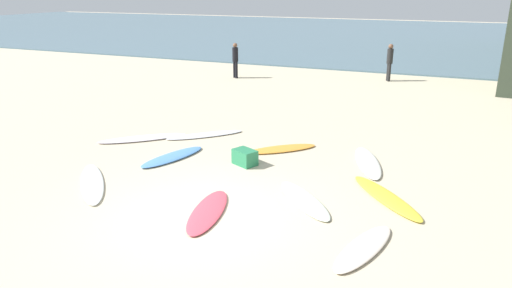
{
  "coord_description": "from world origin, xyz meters",
  "views": [
    {
      "loc": [
        4.14,
        -7.22,
        4.25
      ],
      "look_at": [
        -0.44,
        3.68,
        0.3
      ],
      "focal_mm": 33.18,
      "sensor_mm": 36.0,
      "label": 1
    }
  ],
  "objects_px": {
    "surfboard_0": "(142,138)",
    "surfboard_1": "(368,162)",
    "surfboard_2": "(92,183)",
    "surfboard_6": "(364,248)",
    "beachgoer_near": "(390,60)",
    "surfboard_7": "(282,149)",
    "surfboard_9": "(304,200)",
    "surfboard_8": "(205,135)",
    "surfboard_3": "(173,157)",
    "surfboard_5": "(386,197)",
    "surfboard_4": "(208,211)",
    "beachgoer_far": "(235,59)",
    "beach_cooler": "(245,157)"
  },
  "relations": [
    {
      "from": "surfboard_1",
      "to": "surfboard_5",
      "type": "height_order",
      "value": "surfboard_1"
    },
    {
      "from": "surfboard_3",
      "to": "surfboard_7",
      "type": "bearing_deg",
      "value": 51.26
    },
    {
      "from": "surfboard_9",
      "to": "surfboard_7",
      "type": "bearing_deg",
      "value": -104.52
    },
    {
      "from": "surfboard_8",
      "to": "surfboard_3",
      "type": "bearing_deg",
      "value": 140.32
    },
    {
      "from": "surfboard_2",
      "to": "surfboard_6",
      "type": "bearing_deg",
      "value": 133.26
    },
    {
      "from": "surfboard_6",
      "to": "beachgoer_near",
      "type": "bearing_deg",
      "value": 111.55
    },
    {
      "from": "surfboard_4",
      "to": "surfboard_5",
      "type": "xyz_separation_m",
      "value": [
        3.15,
        2.03,
        0.01
      ]
    },
    {
      "from": "surfboard_3",
      "to": "surfboard_6",
      "type": "bearing_deg",
      "value": -9.88
    },
    {
      "from": "surfboard_1",
      "to": "beachgoer_far",
      "type": "bearing_deg",
      "value": 111.85
    },
    {
      "from": "surfboard_1",
      "to": "surfboard_6",
      "type": "xyz_separation_m",
      "value": [
        0.68,
        -4.16,
        -0.0
      ]
    },
    {
      "from": "surfboard_2",
      "to": "surfboard_5",
      "type": "height_order",
      "value": "surfboard_5"
    },
    {
      "from": "beachgoer_far",
      "to": "surfboard_3",
      "type": "bearing_deg",
      "value": 146.09
    },
    {
      "from": "surfboard_9",
      "to": "beachgoer_far",
      "type": "relative_size",
      "value": 1.22
    },
    {
      "from": "surfboard_4",
      "to": "beachgoer_near",
      "type": "height_order",
      "value": "beachgoer_near"
    },
    {
      "from": "surfboard_2",
      "to": "surfboard_9",
      "type": "relative_size",
      "value": 1.21
    },
    {
      "from": "surfboard_8",
      "to": "beachgoer_near",
      "type": "relative_size",
      "value": 1.36
    },
    {
      "from": "surfboard_0",
      "to": "beachgoer_near",
      "type": "bearing_deg",
      "value": -65.83
    },
    {
      "from": "surfboard_5",
      "to": "surfboard_7",
      "type": "height_order",
      "value": "surfboard_5"
    },
    {
      "from": "surfboard_2",
      "to": "surfboard_8",
      "type": "distance_m",
      "value": 4.24
    },
    {
      "from": "surfboard_9",
      "to": "surfboard_1",
      "type": "bearing_deg",
      "value": -149.35
    },
    {
      "from": "beachgoer_near",
      "to": "surfboard_2",
      "type": "bearing_deg",
      "value": 141.45
    },
    {
      "from": "surfboard_2",
      "to": "beachgoer_near",
      "type": "xyz_separation_m",
      "value": [
        4.41,
        15.21,
        0.93
      ]
    },
    {
      "from": "surfboard_9",
      "to": "surfboard_5",
      "type": "bearing_deg",
      "value": 164.46
    },
    {
      "from": "surfboard_1",
      "to": "surfboard_6",
      "type": "height_order",
      "value": "surfboard_1"
    },
    {
      "from": "surfboard_5",
      "to": "surfboard_8",
      "type": "bearing_deg",
      "value": -64.36
    },
    {
      "from": "surfboard_4",
      "to": "surfboard_2",
      "type": "bearing_deg",
      "value": 163.41
    },
    {
      "from": "surfboard_3",
      "to": "surfboard_5",
      "type": "xyz_separation_m",
      "value": [
        5.49,
        -0.38,
        -0.0
      ]
    },
    {
      "from": "surfboard_2",
      "to": "beach_cooler",
      "type": "height_order",
      "value": "beach_cooler"
    },
    {
      "from": "surfboard_1",
      "to": "surfboard_3",
      "type": "bearing_deg",
      "value": 179.27
    },
    {
      "from": "surfboard_6",
      "to": "beachgoer_near",
      "type": "relative_size",
      "value": 1.11
    },
    {
      "from": "surfboard_3",
      "to": "surfboard_5",
      "type": "height_order",
      "value": "surfboard_3"
    },
    {
      "from": "surfboard_0",
      "to": "surfboard_1",
      "type": "xyz_separation_m",
      "value": [
        6.43,
        0.54,
        0.0
      ]
    },
    {
      "from": "surfboard_6",
      "to": "beachgoer_far",
      "type": "xyz_separation_m",
      "value": [
        -8.76,
        13.56,
        0.9
      ]
    },
    {
      "from": "surfboard_0",
      "to": "surfboard_4",
      "type": "distance_m",
      "value": 5.28
    },
    {
      "from": "beachgoer_near",
      "to": "surfboard_5",
      "type": "bearing_deg",
      "value": 165.37
    },
    {
      "from": "surfboard_6",
      "to": "surfboard_4",
      "type": "bearing_deg",
      "value": -168.46
    },
    {
      "from": "surfboard_1",
      "to": "beachgoer_far",
      "type": "relative_size",
      "value": 1.39
    },
    {
      "from": "surfboard_2",
      "to": "beachgoer_far",
      "type": "distance_m",
      "value": 13.4
    },
    {
      "from": "surfboard_2",
      "to": "surfboard_3",
      "type": "bearing_deg",
      "value": -151.85
    },
    {
      "from": "surfboard_1",
      "to": "surfboard_7",
      "type": "height_order",
      "value": "surfboard_1"
    },
    {
      "from": "surfboard_7",
      "to": "surfboard_2",
      "type": "bearing_deg",
      "value": 98.86
    },
    {
      "from": "surfboard_3",
      "to": "surfboard_8",
      "type": "height_order",
      "value": "surfboard_3"
    },
    {
      "from": "surfboard_7",
      "to": "surfboard_9",
      "type": "height_order",
      "value": "same"
    },
    {
      "from": "beachgoer_near",
      "to": "beach_cooler",
      "type": "height_order",
      "value": "beachgoer_near"
    },
    {
      "from": "beachgoer_far",
      "to": "surfboard_4",
      "type": "bearing_deg",
      "value": 152.15
    },
    {
      "from": "surfboard_0",
      "to": "surfboard_7",
      "type": "distance_m",
      "value": 4.13
    },
    {
      "from": "surfboard_0",
      "to": "beachgoer_far",
      "type": "height_order",
      "value": "beachgoer_far"
    },
    {
      "from": "surfboard_3",
      "to": "surfboard_7",
      "type": "distance_m",
      "value": 2.95
    },
    {
      "from": "surfboard_4",
      "to": "surfboard_8",
      "type": "bearing_deg",
      "value": 107.2
    },
    {
      "from": "surfboard_2",
      "to": "surfboard_8",
      "type": "xyz_separation_m",
      "value": [
        0.59,
        4.2,
        -0.0
      ]
    }
  ]
}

